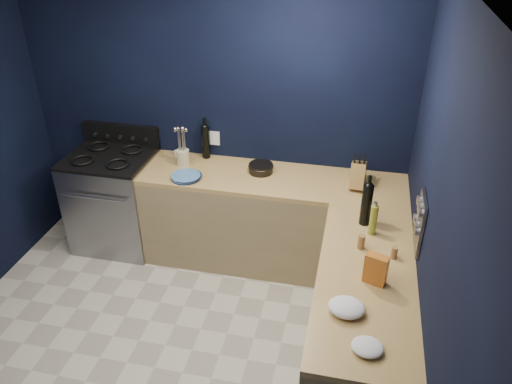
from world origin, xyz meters
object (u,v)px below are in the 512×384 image
(plate_stack, at_px, (186,177))
(knife_block, at_px, (358,175))
(utensil_crock, at_px, (183,157))
(gas_range, at_px, (116,202))
(crouton_bag, at_px, (376,269))

(plate_stack, xyz_separation_m, knife_block, (1.45, 0.18, 0.09))
(plate_stack, relative_size, utensil_crock, 1.76)
(plate_stack, height_order, knife_block, knife_block)
(gas_range, distance_m, plate_stack, 0.94)
(plate_stack, xyz_separation_m, utensil_crock, (-0.11, 0.24, 0.06))
(plate_stack, bearing_deg, gas_range, 168.81)
(utensil_crock, xyz_separation_m, knife_block, (1.55, -0.06, 0.03))
(gas_range, height_order, utensil_crock, utensil_crock)
(knife_block, bearing_deg, gas_range, -175.97)
(plate_stack, bearing_deg, knife_block, 7.06)
(knife_block, relative_size, crouton_bag, 1.04)
(crouton_bag, bearing_deg, utensil_crock, 162.27)
(plate_stack, distance_m, utensil_crock, 0.27)
(crouton_bag, bearing_deg, plate_stack, 166.22)
(utensil_crock, bearing_deg, crouton_bag, -36.54)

